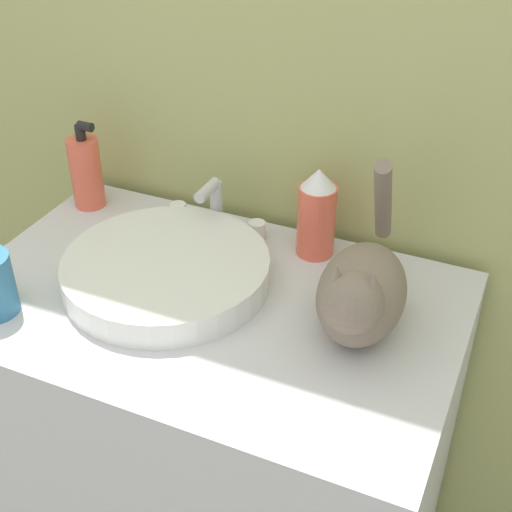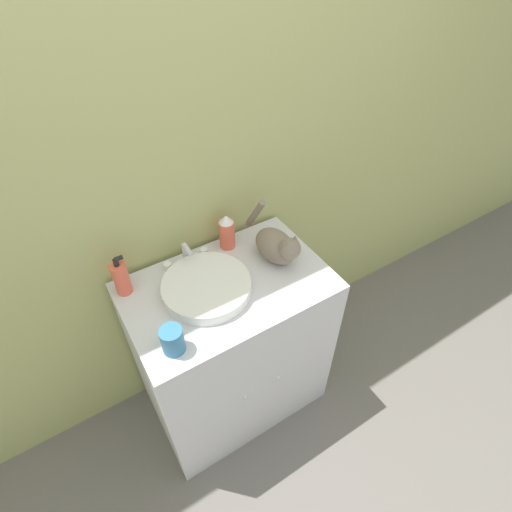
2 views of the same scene
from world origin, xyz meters
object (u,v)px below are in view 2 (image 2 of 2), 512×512
at_px(spray_bottle, 227,232).
at_px(cat, 277,245).
at_px(soap_bottle, 121,278).
at_px(cup, 173,340).

bearing_deg(spray_bottle, cat, -53.38).
relative_size(cat, soap_bottle, 1.86).
bearing_deg(cup, cat, 18.67).
xyz_separation_m(cat, spray_bottle, (-0.14, 0.19, 0.00)).
height_order(cat, soap_bottle, cat).
relative_size(soap_bottle, cup, 1.74).
distance_m(cat, spray_bottle, 0.23).
height_order(cat, cup, cat).
distance_m(soap_bottle, cup, 0.36).
relative_size(soap_bottle, spray_bottle, 1.07).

